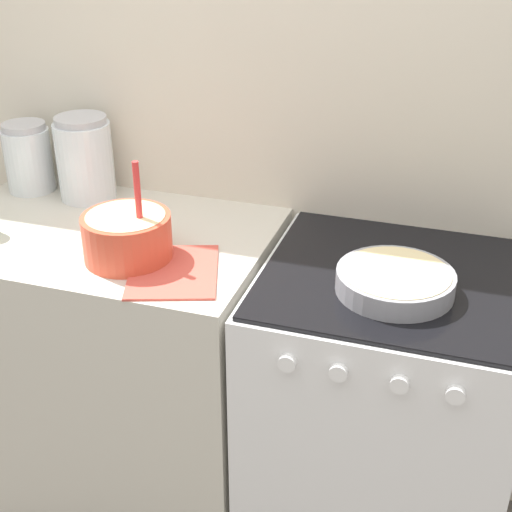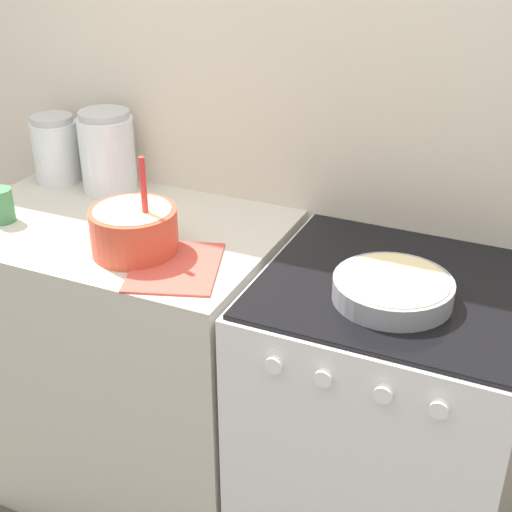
{
  "view_description": "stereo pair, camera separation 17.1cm",
  "coord_description": "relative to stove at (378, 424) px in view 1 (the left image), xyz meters",
  "views": [
    {
      "loc": [
        0.48,
        -1.23,
        1.78
      ],
      "look_at": [
        0.02,
        0.21,
        0.98
      ],
      "focal_mm": 50.0,
      "sensor_mm": 36.0,
      "label": 1
    },
    {
      "loc": [
        0.64,
        -1.17,
        1.78
      ],
      "look_at": [
        0.02,
        0.21,
        0.98
      ],
      "focal_mm": 50.0,
      "sensor_mm": 36.0,
      "label": 2
    }
  ],
  "objects": [
    {
      "name": "mixing_bowl",
      "position": [
        -0.65,
        -0.12,
        0.53
      ],
      "size": [
        0.22,
        0.22,
        0.26
      ],
      "color": "#D84C33",
      "rests_on": "countertop_cabinet"
    },
    {
      "name": "countertop_cabinet",
      "position": [
        -0.8,
        0.0,
        0.0
      ],
      "size": [
        0.92,
        0.62,
        0.93
      ],
      "color": "beige",
      "rests_on": "ground_plane"
    },
    {
      "name": "storage_jar_left",
      "position": [
        -1.14,
        0.2,
        0.56
      ],
      "size": [
        0.14,
        0.14,
        0.21
      ],
      "color": "silver",
      "rests_on": "countertop_cabinet"
    },
    {
      "name": "baking_pan",
      "position": [
        0.01,
        -0.08,
        0.49
      ],
      "size": [
        0.27,
        0.27,
        0.05
      ],
      "color": "gray",
      "rests_on": "stove"
    },
    {
      "name": "wall_back",
      "position": [
        -0.34,
        0.33,
        0.73
      ],
      "size": [
        4.84,
        0.05,
        2.4
      ],
      "color": "beige",
      "rests_on": "ground_plane"
    },
    {
      "name": "recipe_page",
      "position": [
        -0.51,
        -0.15,
        0.47
      ],
      "size": [
        0.29,
        0.32,
        0.01
      ],
      "color": "#CC4C3F",
      "rests_on": "countertop_cabinet"
    },
    {
      "name": "storage_jar_middle",
      "position": [
        -0.95,
        0.2,
        0.57
      ],
      "size": [
        0.17,
        0.17,
        0.25
      ],
      "color": "silver",
      "rests_on": "countertop_cabinet"
    },
    {
      "name": "stove",
      "position": [
        0.0,
        0.0,
        0.0
      ],
      "size": [
        0.65,
        0.63,
        0.93
      ],
      "color": "silver",
      "rests_on": "ground_plane"
    }
  ]
}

